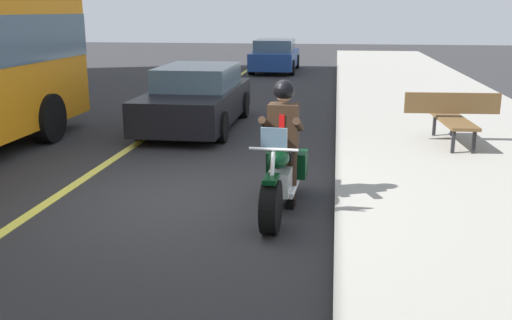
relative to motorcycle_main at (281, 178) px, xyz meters
name	(u,v)px	position (x,y,z in m)	size (l,w,h in m)	color
ground_plane	(193,200)	(-0.23, -1.27, -0.45)	(80.00, 80.00, 0.00)	#28282B
lane_center_stripe	(61,194)	(-0.23, -3.27, -0.45)	(60.00, 0.16, 0.01)	#E5DB4C
motorcycle_main	(281,178)	(0.00, 0.00, 0.00)	(2.22, 0.65, 1.26)	black
rider_main	(283,132)	(-0.19, 0.01, 0.58)	(0.64, 0.56, 1.74)	black
car_silver	(197,97)	(-5.46, -2.45, 0.24)	(4.60, 1.92, 1.40)	black
car_dark	(275,56)	(-18.18, -1.99, 0.24)	(4.60, 1.92, 1.40)	navy
bench_sidewalk	(453,114)	(-3.87, 2.92, 0.26)	(1.83, 1.80, 0.95)	brown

